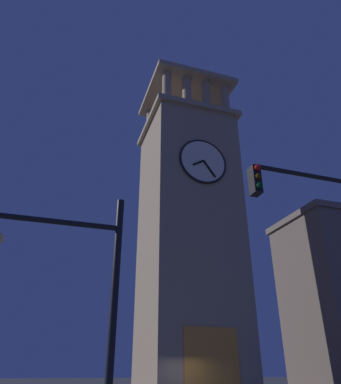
{
  "coord_description": "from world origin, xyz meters",
  "views": [
    {
      "loc": [
        7.0,
        18.15,
        1.78
      ],
      "look_at": [
        -0.43,
        -4.77,
        13.66
      ],
      "focal_mm": 34.04,
      "sensor_mm": 36.0,
      "label": 1
    }
  ],
  "objects": [
    {
      "name": "clocktower",
      "position": [
        -1.79,
        -4.75,
        10.4
      ],
      "size": [
        6.69,
        6.66,
        26.4
      ],
      "color": "gray",
      "rests_on": "ground_plane"
    },
    {
      "name": "traffic_signal_mid",
      "position": [
        7.26,
        10.56,
        3.49
      ],
      "size": [
        4.44,
        0.41,
        5.31
      ],
      "color": "black",
      "rests_on": "ground_plane"
    }
  ]
}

